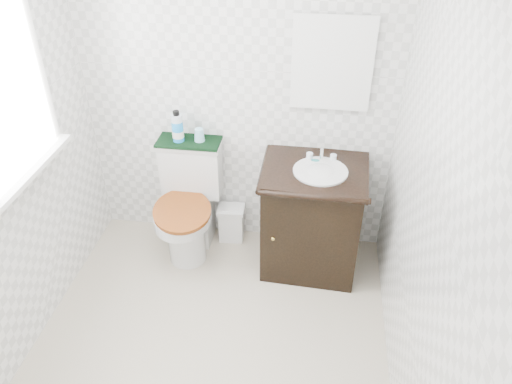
% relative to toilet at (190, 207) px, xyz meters
% --- Properties ---
extents(floor, '(2.40, 2.40, 0.00)m').
position_rel_toilet_xyz_m(floor, '(0.34, -0.96, -0.37)').
color(floor, '#A79C87').
rests_on(floor, ground).
extents(wall_back, '(2.40, 0.00, 2.40)m').
position_rel_toilet_xyz_m(wall_back, '(0.34, 0.24, 0.83)').
color(wall_back, silver).
rests_on(wall_back, ground).
extents(wall_right, '(0.00, 2.40, 2.40)m').
position_rel_toilet_xyz_m(wall_right, '(1.44, -0.96, 0.83)').
color(wall_right, silver).
rests_on(wall_right, ground).
extents(mirror, '(0.50, 0.02, 0.60)m').
position_rel_toilet_xyz_m(mirror, '(0.96, 0.21, 1.08)').
color(mirror, silver).
rests_on(mirror, wall_back).
extents(toilet, '(0.51, 0.68, 0.85)m').
position_rel_toilet_xyz_m(toilet, '(0.00, 0.00, 0.00)').
color(toilet, silver).
rests_on(toilet, floor).
extents(vanity, '(0.72, 0.63, 0.92)m').
position_rel_toilet_xyz_m(vanity, '(0.92, -0.06, 0.06)').
color(vanity, black).
rests_on(vanity, floor).
extents(trash_bin, '(0.21, 0.18, 0.30)m').
position_rel_toilet_xyz_m(trash_bin, '(0.29, 0.14, -0.22)').
color(trash_bin, white).
rests_on(trash_bin, floor).
extents(towel, '(0.45, 0.22, 0.02)m').
position_rel_toilet_xyz_m(towel, '(0.00, 0.13, 0.49)').
color(towel, black).
rests_on(towel, toilet).
extents(mouthwash_bottle, '(0.08, 0.08, 0.23)m').
position_rel_toilet_xyz_m(mouthwash_bottle, '(-0.07, 0.11, 0.60)').
color(mouthwash_bottle, '#1880D2').
rests_on(mouthwash_bottle, towel).
extents(cup, '(0.08, 0.08, 0.09)m').
position_rel_toilet_xyz_m(cup, '(0.08, 0.13, 0.54)').
color(cup, '#82BDD5').
rests_on(cup, towel).
extents(soap_bar, '(0.07, 0.05, 0.02)m').
position_rel_toilet_xyz_m(soap_bar, '(0.90, 0.04, 0.46)').
color(soap_bar, '#177070').
rests_on(soap_bar, vanity).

